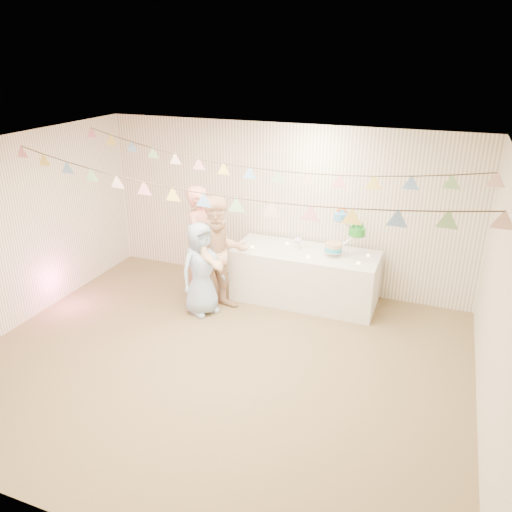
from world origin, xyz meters
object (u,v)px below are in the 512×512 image
(table, at_px, (305,276))
(cake_stand, at_px, (344,238))
(person_adult_a, at_px, (203,244))
(person_adult_b, at_px, (220,255))
(person_child, at_px, (202,269))

(table, relative_size, cake_stand, 3.21)
(table, bearing_deg, person_adult_a, -161.83)
(person_adult_b, xyz_separation_m, person_child, (-0.22, -0.17, -0.18))
(person_adult_a, xyz_separation_m, person_child, (0.19, -0.42, -0.20))
(person_adult_a, xyz_separation_m, person_adult_b, (0.41, -0.25, -0.02))
(table, xyz_separation_m, person_adult_b, (-1.07, -0.74, 0.47))
(cake_stand, relative_size, person_adult_b, 0.38)
(person_adult_a, height_order, person_child, person_adult_a)
(cake_stand, xyz_separation_m, person_adult_a, (-2.03, -0.53, -0.19))
(table, height_order, person_adult_a, person_adult_a)
(table, relative_size, person_adult_b, 1.23)
(table, relative_size, person_adult_a, 1.21)
(table, xyz_separation_m, cake_stand, (0.55, 0.05, 0.68))
(person_adult_b, bearing_deg, cake_stand, -19.04)
(person_adult_a, bearing_deg, cake_stand, -73.08)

